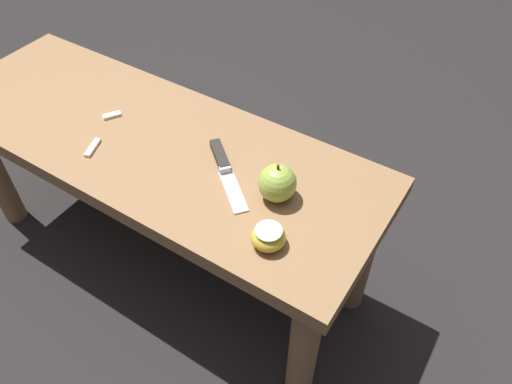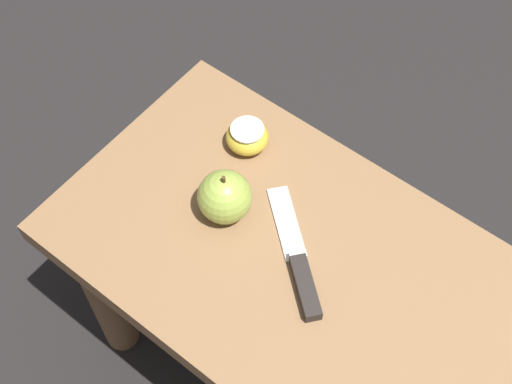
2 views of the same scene
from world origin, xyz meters
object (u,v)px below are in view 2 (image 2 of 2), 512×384
at_px(knife, 300,269).
at_px(wooden_bench, 422,373).
at_px(apple_cut, 247,137).
at_px(apple_whole, 225,197).

bearing_deg(knife, wooden_bench, -136.87).
xyz_separation_m(wooden_bench, apple_cut, (-0.41, 0.12, 0.10)).
bearing_deg(apple_cut, wooden_bench, -15.95).
relative_size(knife, apple_cut, 2.76).
distance_m(wooden_bench, apple_cut, 0.44).
bearing_deg(wooden_bench, knife, -176.61).
bearing_deg(wooden_bench, apple_whole, 179.94).
height_order(knife, apple_cut, apple_cut).
height_order(wooden_bench, knife, knife).
distance_m(apple_whole, apple_cut, 0.13).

